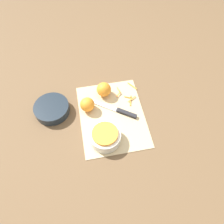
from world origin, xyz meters
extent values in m
plane|color=brown|center=(0.00, 0.00, 0.00)|extent=(4.00, 4.00, 0.00)
cube|color=#CCB284|center=(0.00, 0.00, 0.00)|extent=(0.45, 0.34, 0.01)
cylinder|color=silver|center=(-0.13, 0.06, 0.03)|extent=(0.15, 0.15, 0.06)
cylinder|color=orange|center=(-0.13, 0.06, 0.07)|extent=(0.13, 0.13, 0.02)
cylinder|color=#1E2833|center=(0.09, 0.31, 0.02)|extent=(0.19, 0.19, 0.05)
cube|color=#232328|center=(-0.01, -0.08, 0.01)|extent=(0.08, 0.10, 0.02)
cube|color=silver|center=(0.07, 0.03, 0.01)|extent=(0.10, 0.13, 0.00)
sphere|color=orange|center=(0.07, 0.12, 0.04)|extent=(0.08, 0.08, 0.08)
sphere|color=orange|center=(0.15, 0.02, 0.05)|extent=(0.08, 0.08, 0.08)
cube|color=gold|center=(0.10, -0.11, 0.01)|extent=(0.03, 0.04, 0.00)
cube|color=orange|center=(0.08, -0.13, 0.01)|extent=(0.03, 0.05, 0.00)
cube|color=orange|center=(0.18, -0.15, 0.01)|extent=(0.06, 0.04, 0.00)
cube|color=orange|center=(0.07, -0.12, 0.01)|extent=(0.07, 0.02, 0.00)
cube|color=orange|center=(0.13, -0.06, 0.01)|extent=(0.03, 0.03, 0.00)
cube|color=orange|center=(0.15, -0.07, 0.01)|extent=(0.05, 0.02, 0.00)
camera|label=1|loc=(-0.61, 0.12, 0.99)|focal=35.00mm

